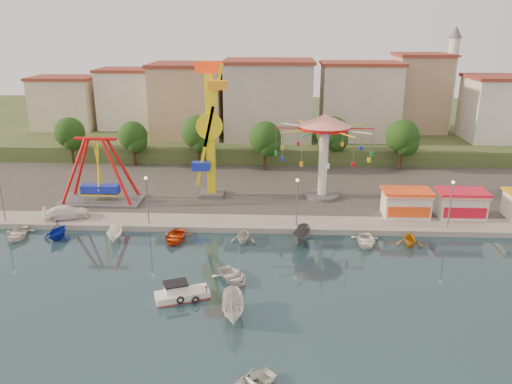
# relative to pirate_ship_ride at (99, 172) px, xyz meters

# --- Properties ---
(ground) EXTENTS (200.00, 200.00, 0.00)m
(ground) POSITION_rel_pirate_ship_ride_xyz_m (15.51, -19.69, -4.39)
(ground) COLOR #122734
(ground) RESTS_ON ground
(quay_deck) EXTENTS (200.00, 100.00, 0.60)m
(quay_deck) POSITION_rel_pirate_ship_ride_xyz_m (15.51, 42.31, -4.09)
(quay_deck) COLOR #9E998E
(quay_deck) RESTS_ON ground
(asphalt_pad) EXTENTS (90.00, 28.00, 0.01)m
(asphalt_pad) POSITION_rel_pirate_ship_ride_xyz_m (15.51, 10.31, -3.79)
(asphalt_pad) COLOR #4C4944
(asphalt_pad) RESTS_ON quay_deck
(hill_terrace) EXTENTS (200.00, 60.00, 3.00)m
(hill_terrace) POSITION_rel_pirate_ship_ride_xyz_m (15.51, 47.31, -2.89)
(hill_terrace) COLOR #384C26
(hill_terrace) RESTS_ON ground
(pirate_ship_ride) EXTENTS (10.00, 5.00, 8.00)m
(pirate_ship_ride) POSITION_rel_pirate_ship_ride_xyz_m (0.00, 0.00, 0.00)
(pirate_ship_ride) COLOR #59595E
(pirate_ship_ride) RESTS_ON quay_deck
(kamikaze_tower) EXTENTS (3.83, 3.10, 16.50)m
(kamikaze_tower) POSITION_rel_pirate_ship_ride_xyz_m (13.33, 2.56, 4.20)
(kamikaze_tower) COLOR #59595E
(kamikaze_tower) RESTS_ON quay_deck
(wave_swinger) EXTENTS (11.60, 11.60, 10.40)m
(wave_swinger) POSITION_rel_pirate_ship_ride_xyz_m (26.98, 2.94, 3.80)
(wave_swinger) COLOR #59595E
(wave_swinger) RESTS_ON quay_deck
(booth_left) EXTENTS (5.40, 3.78, 3.08)m
(booth_left) POSITION_rel_pirate_ship_ride_xyz_m (35.86, -3.21, -2.23)
(booth_left) COLOR white
(booth_left) RESTS_ON quay_deck
(booth_mid) EXTENTS (5.40, 3.78, 3.08)m
(booth_mid) POSITION_rel_pirate_ship_ride_xyz_m (41.92, -3.21, -2.23)
(booth_mid) COLOR white
(booth_mid) RESTS_ON quay_deck
(lamp_post_0) EXTENTS (0.14, 0.14, 5.00)m
(lamp_post_0) POSITION_rel_pirate_ship_ride_xyz_m (-8.49, -6.69, -1.29)
(lamp_post_0) COLOR #59595E
(lamp_post_0) RESTS_ON quay_deck
(lamp_post_1) EXTENTS (0.14, 0.14, 5.00)m
(lamp_post_1) POSITION_rel_pirate_ship_ride_xyz_m (7.51, -6.69, -1.29)
(lamp_post_1) COLOR #59595E
(lamp_post_1) RESTS_ON quay_deck
(lamp_post_2) EXTENTS (0.14, 0.14, 5.00)m
(lamp_post_2) POSITION_rel_pirate_ship_ride_xyz_m (23.51, -6.69, -1.29)
(lamp_post_2) COLOR #59595E
(lamp_post_2) RESTS_ON quay_deck
(lamp_post_3) EXTENTS (0.14, 0.14, 5.00)m
(lamp_post_3) POSITION_rel_pirate_ship_ride_xyz_m (39.51, -6.69, -1.29)
(lamp_post_3) COLOR #59595E
(lamp_post_3) RESTS_ON quay_deck
(tree_0) EXTENTS (4.60, 4.60, 7.19)m
(tree_0) POSITION_rel_pirate_ship_ride_xyz_m (-10.49, 17.28, 1.08)
(tree_0) COLOR #382314
(tree_0) RESTS_ON quay_deck
(tree_1) EXTENTS (4.35, 4.35, 6.80)m
(tree_1) POSITION_rel_pirate_ship_ride_xyz_m (-0.49, 16.55, 0.81)
(tree_1) COLOR #382314
(tree_1) RESTS_ON quay_deck
(tree_2) EXTENTS (5.02, 5.02, 7.85)m
(tree_2) POSITION_rel_pirate_ship_ride_xyz_m (9.51, 16.11, 1.52)
(tree_2) COLOR #382314
(tree_2) RESTS_ON quay_deck
(tree_3) EXTENTS (4.68, 4.68, 7.32)m
(tree_3) POSITION_rel_pirate_ship_ride_xyz_m (19.51, 14.67, 1.16)
(tree_3) COLOR #382314
(tree_3) RESTS_ON quay_deck
(tree_4) EXTENTS (4.86, 4.86, 7.60)m
(tree_4) POSITION_rel_pirate_ship_ride_xyz_m (29.51, 17.66, 1.35)
(tree_4) COLOR #382314
(tree_4) RESTS_ON quay_deck
(tree_5) EXTENTS (4.83, 4.83, 7.54)m
(tree_5) POSITION_rel_pirate_ship_ride_xyz_m (39.51, 15.84, 1.31)
(tree_5) COLOR #382314
(tree_5) RESTS_ON quay_deck
(building_0) EXTENTS (9.26, 9.53, 11.87)m
(building_0) POSITION_rel_pirate_ship_ride_xyz_m (-17.86, 26.37, 4.54)
(building_0) COLOR beige
(building_0) RESTS_ON hill_terrace
(building_1) EXTENTS (12.33, 9.01, 8.63)m
(building_1) POSITION_rel_pirate_ship_ride_xyz_m (-5.82, 31.69, 2.92)
(building_1) COLOR silver
(building_1) RESTS_ON hill_terrace
(building_2) EXTENTS (11.95, 9.28, 11.23)m
(building_2) POSITION_rel_pirate_ship_ride_xyz_m (7.33, 32.27, 4.22)
(building_2) COLOR tan
(building_2) RESTS_ON hill_terrace
(building_3) EXTENTS (12.59, 10.50, 9.20)m
(building_3) POSITION_rel_pirate_ship_ride_xyz_m (21.12, 29.11, 3.20)
(building_3) COLOR beige
(building_3) RESTS_ON hill_terrace
(building_4) EXTENTS (10.75, 9.23, 9.24)m
(building_4) POSITION_rel_pirate_ship_ride_xyz_m (34.58, 32.51, 3.22)
(building_4) COLOR beige
(building_4) RESTS_ON hill_terrace
(building_5) EXTENTS (12.77, 10.96, 11.21)m
(building_5) POSITION_rel_pirate_ship_ride_xyz_m (47.88, 30.64, 4.21)
(building_5) COLOR tan
(building_5) RESTS_ON hill_terrace
(building_6) EXTENTS (8.23, 8.98, 12.36)m
(building_6) POSITION_rel_pirate_ship_ride_xyz_m (59.66, 29.08, 4.78)
(building_6) COLOR silver
(building_6) RESTS_ON hill_terrace
(minaret) EXTENTS (2.80, 2.80, 18.00)m
(minaret) POSITION_rel_pirate_ship_ride_xyz_m (51.51, 34.31, 8.15)
(minaret) COLOR silver
(minaret) RESTS_ON hill_terrace
(cabin_motorboat) EXTENTS (4.59, 3.11, 1.51)m
(cabin_motorboat) POSITION_rel_pirate_ship_ride_xyz_m (13.78, -21.24, -3.99)
(cabin_motorboat) COLOR white
(cabin_motorboat) RESTS_ON ground
(rowboat_a) EXTENTS (4.50, 4.80, 0.81)m
(rowboat_a) POSITION_rel_pirate_ship_ride_xyz_m (17.68, -18.01, -3.99)
(rowboat_a) COLOR silver
(rowboat_a) RESTS_ON ground
(rowboat_b) EXTENTS (4.23, 4.19, 0.72)m
(rowboat_b) POSITION_rel_pirate_ship_ride_xyz_m (19.97, -31.57, -4.03)
(rowboat_b) COLOR white
(rowboat_b) RESTS_ON ground
(skiff) EXTENTS (2.11, 4.57, 1.71)m
(skiff) POSITION_rel_pirate_ship_ride_xyz_m (18.25, -23.73, -3.54)
(skiff) COLOR silver
(skiff) RESTS_ON ground
(van) EXTENTS (5.25, 3.55, 1.41)m
(van) POSITION_rel_pirate_ship_ride_xyz_m (-1.98, -5.69, -3.09)
(van) COLOR white
(van) RESTS_ON quay_deck
(moored_boat_0) EXTENTS (3.58, 4.51, 0.84)m
(moored_boat_0) POSITION_rel_pirate_ship_ride_xyz_m (-5.63, -9.89, -3.97)
(moored_boat_0) COLOR silver
(moored_boat_0) RESTS_ON ground
(moored_boat_1) EXTENTS (3.12, 3.53, 1.73)m
(moored_boat_1) POSITION_rel_pirate_ship_ride_xyz_m (-1.26, -9.89, -3.53)
(moored_boat_1) COLOR #1325AA
(moored_boat_1) RESTS_ON ground
(moored_boat_2) EXTENTS (1.74, 3.70, 1.38)m
(moored_boat_2) POSITION_rel_pirate_ship_ride_xyz_m (4.79, -9.89, -3.70)
(moored_boat_2) COLOR white
(moored_boat_2) RESTS_ON ground
(moored_boat_3) EXTENTS (2.99, 4.07, 0.82)m
(moored_boat_3) POSITION_rel_pirate_ship_ride_xyz_m (10.96, -9.89, -3.98)
(moored_boat_3) COLOR #D03F10
(moored_boat_3) RESTS_ON ground
(moored_boat_4) EXTENTS (2.78, 3.14, 1.53)m
(moored_boat_4) POSITION_rel_pirate_ship_ride_xyz_m (18.05, -9.89, -3.63)
(moored_boat_4) COLOR silver
(moored_boat_4) RESTS_ON ground
(moored_boat_5) EXTENTS (2.48, 4.35, 1.58)m
(moored_boat_5) POSITION_rel_pirate_ship_ride_xyz_m (23.98, -9.89, -3.60)
(moored_boat_5) COLOR #59585D
(moored_boat_5) RESTS_ON ground
(moored_boat_6) EXTENTS (3.08, 4.08, 0.80)m
(moored_boat_6) POSITION_rel_pirate_ship_ride_xyz_m (30.41, -9.89, -3.99)
(moored_boat_6) COLOR white
(moored_boat_6) RESTS_ON ground
(moored_boat_7) EXTENTS (2.92, 3.24, 1.52)m
(moored_boat_7) POSITION_rel_pirate_ship_ride_xyz_m (34.80, -9.89, -3.64)
(moored_boat_7) COLOR orange
(moored_boat_7) RESTS_ON ground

